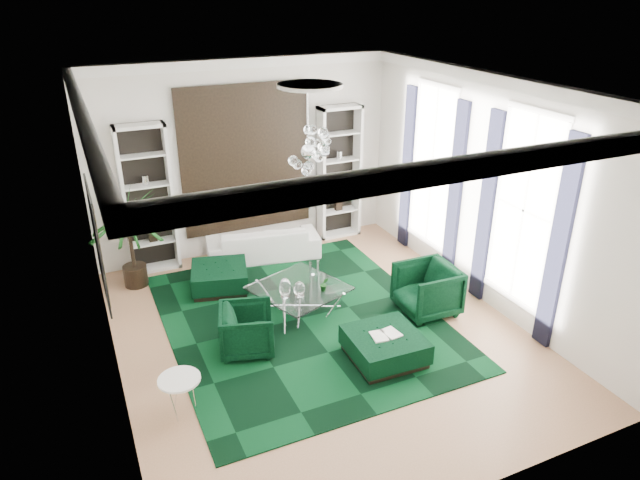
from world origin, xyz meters
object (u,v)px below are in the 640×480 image
ottoman_side (220,278)px  coffee_table (299,299)px  armchair_right (427,290)px  side_table (181,396)px  sofa (263,242)px  armchair_left (247,330)px  ottoman_front (385,347)px  palm (128,227)px

ottoman_side → coffee_table: bearing=-52.1°
armchair_right → side_table: 4.30m
sofa → ottoman_side: (-1.14, -0.91, -0.11)m
armchair_left → armchair_right: (3.05, -0.17, 0.06)m
ottoman_front → palm: (-2.98, 3.81, 0.95)m
sofa → side_table: size_ratio=4.09×
side_table → coffee_table: bearing=35.7°
armchair_right → palm: (-4.27, 2.96, 0.73)m
armchair_left → palm: 3.14m
sofa → ottoman_front: (0.49, -3.95, -0.12)m
armchair_right → ottoman_side: bearing=-124.8°
armchair_left → side_table: (-1.18, -0.95, -0.10)m
sofa → armchair_right: (1.78, -3.09, 0.10)m
armchair_left → side_table: armchair_left is taller
side_table → palm: palm is taller
armchair_right → coffee_table: size_ratio=0.70×
coffee_table → side_table: bearing=-144.3°
armchair_right → ottoman_front: 1.57m
ottoman_side → sofa: bearing=38.7°
coffee_table → ottoman_front: size_ratio=1.29×
side_table → sofa: bearing=57.7°
armchair_left → palm: size_ratio=0.34×
sofa → coffee_table: 2.21m
armchair_right → ottoman_side: size_ratio=0.95×
armchair_left → palm: (-1.23, 2.79, 0.79)m
ottoman_front → palm: bearing=128.0°
ottoman_front → side_table: side_table is taller
armchair_left → coffee_table: size_ratio=0.60×
coffee_table → palm: bearing=138.7°
sofa → armchair_left: armchair_left is taller
armchair_right → palm: size_ratio=0.40×
armchair_left → ottoman_side: size_ratio=0.82×
coffee_table → side_table: 2.85m
ottoman_front → side_table: 2.93m
armchair_left → palm: bearing=40.2°
armchair_left → ottoman_front: 2.04m
armchair_right → side_table: bearing=-77.7°
sofa → side_table: sofa is taller
sofa → ottoman_front: size_ratio=2.16×
ottoman_side → ottoman_front: bearing=-61.8°
coffee_table → ottoman_side: 1.64m
armchair_left → side_table: 1.52m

